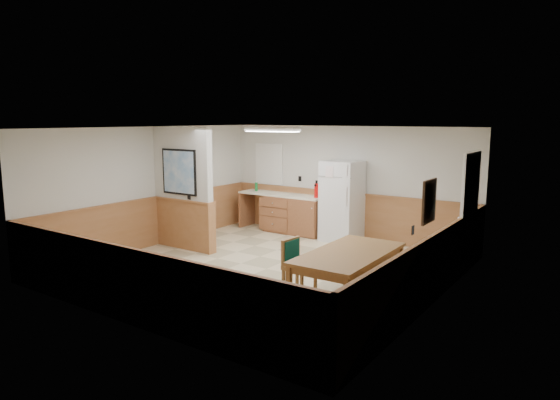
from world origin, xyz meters
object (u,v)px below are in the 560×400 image
Objects in this scene: dining_chair at (295,262)px; dining_bench at (395,290)px; fire_extinguisher at (316,190)px; refrigerator at (342,201)px; soap_bottle at (256,187)px; dining_table at (349,258)px.

dining_bench is at bearing 6.51° from dining_chair.
dining_chair is 3.79m from fire_extinguisher.
refrigerator reaches higher than fire_extinguisher.
fire_extinguisher is at bearing -177.25° from refrigerator.
dining_chair is at bearing -45.53° from soap_bottle.
refrigerator is at bearing -1.34° from soap_bottle.
dining_bench is 1.60m from dining_chair.
dining_table is (1.82, -3.24, -0.22)m from refrigerator.
refrigerator is at bearing -9.47° from fire_extinguisher.
dining_chair is at bearing -171.73° from dining_table.
dining_bench is 1.77× the size of dining_chair.
fire_extinguisher is at bearing 132.41° from dining_bench.
fire_extinguisher reaches higher than dining_bench.
dining_table is 1.32× the size of dining_bench.
dining_table is at bearing 13.10° from dining_chair.
fire_extinguisher reaches higher than dining_chair.
refrigerator is 0.67m from fire_extinguisher.
fire_extinguisher is at bearing -1.75° from soap_bottle.
dining_table reaches higher than dining_bench.
soap_bottle is at bearing 168.98° from fire_extinguisher.
soap_bottle is (-4.96, 3.36, 0.67)m from dining_bench.
dining_table is 0.87m from dining_chair.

